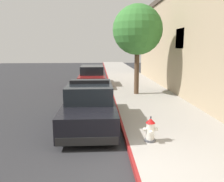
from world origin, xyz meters
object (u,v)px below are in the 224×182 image
object	(u,v)px
fire_hydrant	(150,130)
street_tree	(137,30)
parked_car_silver_ahead	(92,77)
police_cruiser	(90,105)

from	to	relation	value
fire_hydrant	street_tree	xyz separation A→B (m)	(0.74, 7.10, 3.36)
parked_car_silver_ahead	fire_hydrant	bearing A→B (deg)	-79.49
police_cruiser	street_tree	bearing A→B (deg)	62.43
parked_car_silver_ahead	fire_hydrant	distance (m)	10.89
parked_car_silver_ahead	police_cruiser	bearing A→B (deg)	-89.04
police_cruiser	parked_car_silver_ahead	size ratio (longest dim) A/B	1.00
parked_car_silver_ahead	fire_hydrant	size ratio (longest dim) A/B	6.37
street_tree	parked_car_silver_ahead	bearing A→B (deg)	127.11
police_cruiser	street_tree	world-z (taller)	street_tree
police_cruiser	fire_hydrant	distance (m)	2.83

